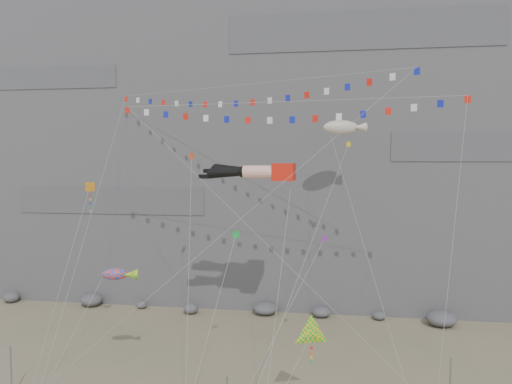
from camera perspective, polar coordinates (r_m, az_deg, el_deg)
cliff at (r=68.22m, az=2.80°, el=10.73°), size 80.00×28.00×50.00m
talus_boulders at (r=55.23m, az=1.07°, el=-13.21°), size 60.00×3.00×1.20m
anchor_pole_left at (r=40.91m, az=-26.19°, el=-17.98°), size 0.12×0.12×3.65m
legs_kite at (r=41.87m, az=0.19°, el=2.32°), size 8.04×14.84×20.60m
flag_banner_upper at (r=46.51m, az=-1.39°, el=12.15°), size 28.39×19.98×29.83m
flag_banner_lower at (r=41.00m, az=2.90°, el=10.22°), size 27.80×9.05×25.05m
harlequin_kite at (r=42.53m, az=-18.49°, el=0.44°), size 2.93×6.49×15.62m
fish_windsock at (r=39.72m, az=-15.81°, el=-9.04°), size 5.76×5.01×9.73m
delta_kite at (r=33.43m, az=6.37°, el=-15.84°), size 4.27×4.00×7.51m
blimp_windsock at (r=48.06m, az=9.69°, el=7.23°), size 7.09×15.52×24.69m
small_kite_a at (r=44.30m, az=-7.38°, el=3.73°), size 3.75×13.39×21.44m
small_kite_b at (r=40.62m, az=7.64°, el=-5.67°), size 6.18×10.74×15.47m
small_kite_c at (r=37.38m, az=-2.38°, el=-5.14°), size 2.60×8.10×13.47m
small_kite_d at (r=44.25m, az=10.21°, el=4.56°), size 7.40×17.52×25.64m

